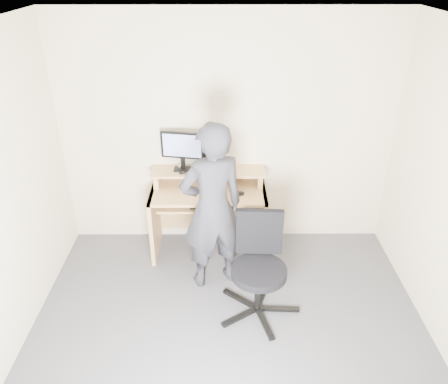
{
  "coord_description": "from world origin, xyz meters",
  "views": [
    {
      "loc": [
        -0.06,
        -2.52,
        2.91
      ],
      "look_at": [
        -0.04,
        1.05,
        0.95
      ],
      "focal_mm": 35.0,
      "sensor_mm": 36.0,
      "label": 1
    }
  ],
  "objects_px": {
    "monitor": "(182,148)",
    "office_chair": "(259,262)",
    "desk": "(209,203)",
    "person": "(212,208)"
  },
  "relations": [
    {
      "from": "desk",
      "to": "person",
      "type": "bearing_deg",
      "value": -84.97
    },
    {
      "from": "desk",
      "to": "office_chair",
      "type": "bearing_deg",
      "value": -64.39
    },
    {
      "from": "person",
      "to": "monitor",
      "type": "bearing_deg",
      "value": -85.2
    },
    {
      "from": "desk",
      "to": "person",
      "type": "xyz_separation_m",
      "value": [
        0.05,
        -0.59,
        0.29
      ]
    },
    {
      "from": "desk",
      "to": "person",
      "type": "relative_size",
      "value": 0.71
    },
    {
      "from": "monitor",
      "to": "person",
      "type": "bearing_deg",
      "value": -54.62
    },
    {
      "from": "office_chair",
      "to": "person",
      "type": "distance_m",
      "value": 0.65
    },
    {
      "from": "office_chair",
      "to": "desk",
      "type": "bearing_deg",
      "value": 118.38
    },
    {
      "from": "desk",
      "to": "monitor",
      "type": "relative_size",
      "value": 2.72
    },
    {
      "from": "monitor",
      "to": "office_chair",
      "type": "height_order",
      "value": "monitor"
    }
  ]
}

